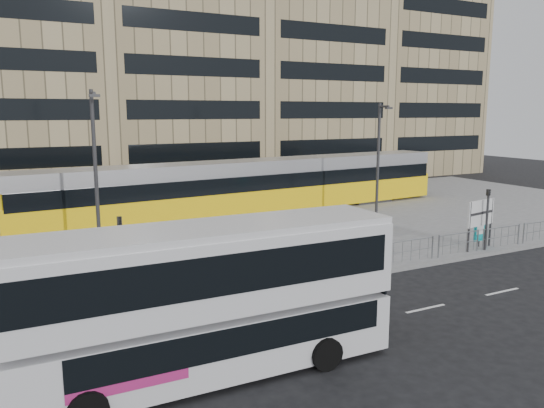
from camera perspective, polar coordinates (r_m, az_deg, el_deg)
name	(u,v)px	position (r m, az deg, el deg)	size (l,w,h in m)	color
ground	(319,285)	(22.09, 5.12, -8.68)	(120.00, 120.00, 0.00)	black
plaza	(214,228)	(32.48, -6.26, -2.53)	(64.00, 24.00, 0.15)	slate
kerb	(319,283)	(22.11, 5.05, -8.46)	(64.00, 0.25, 0.17)	gray
building_row	(142,49)	(53.81, -13.80, 15.88)	(70.40, 18.40, 31.20)	brown
pedestrian_barrier	(353,253)	(23.29, 8.68, -5.26)	(32.07, 0.07, 1.10)	gray
road_markings	(404,313)	(19.65, 14.02, -11.33)	(62.00, 0.12, 0.01)	white
double_decker_bus	(207,296)	(14.28, -6.98, -9.83)	(10.29, 2.74, 4.10)	silver
tram	(253,187)	(36.02, -2.10, 1.85)	(31.33, 5.66, 3.68)	yellow
station_sign	(481,215)	(28.66, 21.54, -1.12)	(2.16, 0.49, 2.51)	#2D2D30
ad_panel	(480,230)	(29.29, 21.45, -2.59)	(0.82, 0.10, 1.53)	#2D2D30
pedestrian	(169,259)	(22.30, -11.01, -5.78)	(0.67, 0.44, 1.84)	black
traffic_light_west	(121,246)	(20.39, -15.96, -4.40)	(0.18, 0.21, 3.10)	#2D2D30
traffic_light_east	(487,211)	(28.51, 22.15, -0.75)	(0.20, 0.23, 3.10)	#2D2D30
lamp_post_west	(96,169)	(25.37, -18.44, 3.57)	(0.45, 1.04, 7.86)	#2D2D30
lamp_post_east	(379,157)	(34.00, 11.41, 4.95)	(0.45, 1.04, 7.40)	#2D2D30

